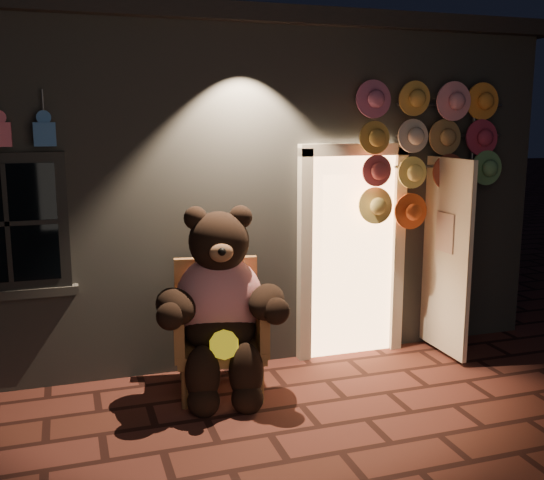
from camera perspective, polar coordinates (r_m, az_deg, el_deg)
name	(u,v)px	position (r m, az deg, el deg)	size (l,w,h in m)	color
ground	(270,435)	(5.19, -0.16, -17.05)	(60.00, 60.00, 0.00)	#5D2A23
shop_building	(177,173)	(8.51, -8.52, 5.97)	(7.30, 5.95, 3.51)	slate
wicker_armchair	(218,326)	(5.83, -4.82, -7.69)	(0.90, 0.83, 1.17)	olive
teddy_bear	(220,305)	(5.61, -4.65, -5.81)	(1.23, 1.03, 1.71)	red
hat_rack	(427,148)	(6.65, 13.75, 8.00)	(1.67, 0.22, 2.80)	#59595E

